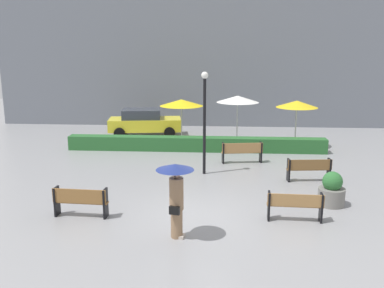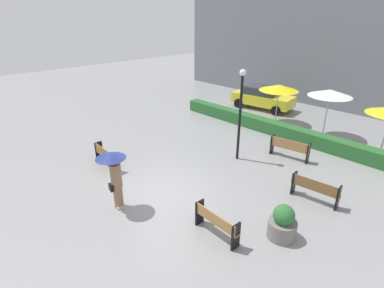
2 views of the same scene
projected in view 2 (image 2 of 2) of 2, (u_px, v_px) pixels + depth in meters
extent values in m
plane|color=gray|center=(160.00, 193.00, 11.38)|extent=(60.00, 60.00, 0.00)
cube|color=brown|center=(315.00, 189.00, 10.79)|extent=(1.72, 0.41, 0.04)
cube|color=brown|center=(315.00, 186.00, 10.61)|extent=(1.70, 0.22, 0.40)
cube|color=black|center=(294.00, 183.00, 11.25)|extent=(0.09, 0.34, 0.88)
cube|color=black|center=(338.00, 198.00, 10.32)|extent=(0.09, 0.34, 0.88)
cube|color=#9E7242|center=(217.00, 222.00, 9.08)|extent=(1.65, 0.30, 0.04)
cube|color=#9E7242|center=(214.00, 219.00, 8.91)|extent=(1.64, 0.10, 0.37)
cube|color=black|center=(200.00, 212.00, 9.60)|extent=(0.07, 0.34, 0.87)
cube|color=black|center=(236.00, 237.00, 8.56)|extent=(0.07, 0.34, 0.87)
cube|color=#9E7242|center=(290.00, 148.00, 14.00)|extent=(1.86, 0.52, 0.04)
cube|color=#9E7242|center=(289.00, 145.00, 13.80)|extent=(1.82, 0.32, 0.44)
cube|color=black|center=(272.00, 144.00, 14.47)|extent=(0.11, 0.35, 0.93)
cube|color=black|center=(308.00, 154.00, 13.51)|extent=(0.11, 0.35, 0.93)
cube|color=olive|center=(107.00, 156.00, 13.27)|extent=(1.67, 0.34, 0.04)
cube|color=olive|center=(103.00, 153.00, 13.09)|extent=(1.66, 0.13, 0.44)
cube|color=black|center=(99.00, 151.00, 13.79)|extent=(0.08, 0.35, 0.91)
cube|color=black|center=(115.00, 163.00, 12.72)|extent=(0.08, 0.35, 0.91)
cylinder|color=#8C6B4C|center=(118.00, 197.00, 10.46)|extent=(0.32, 0.32, 0.81)
cube|color=#B2A599|center=(120.00, 206.00, 10.56)|extent=(0.37, 0.33, 0.08)
cylinder|color=#8C6B4C|center=(116.00, 176.00, 10.13)|extent=(0.38, 0.38, 0.87)
sphere|color=tan|center=(114.00, 161.00, 9.91)|extent=(0.21, 0.21, 0.21)
cube|color=black|center=(111.00, 188.00, 10.16)|extent=(0.30, 0.16, 0.22)
cylinder|color=black|center=(112.00, 168.00, 9.95)|extent=(0.02, 0.02, 0.90)
cone|color=navy|center=(111.00, 156.00, 9.77)|extent=(1.01, 1.01, 0.16)
cylinder|color=slate|center=(282.00, 229.00, 9.07)|extent=(0.86, 0.86, 0.58)
sphere|color=#2D6B33|center=(284.00, 215.00, 8.86)|extent=(0.65, 0.65, 0.65)
cylinder|color=black|center=(240.00, 119.00, 13.32)|extent=(0.12, 0.12, 3.89)
sphere|color=white|center=(243.00, 72.00, 12.48)|extent=(0.28, 0.28, 0.28)
cylinder|color=silver|center=(277.00, 106.00, 18.12)|extent=(0.06, 0.06, 2.23)
cone|color=yellow|center=(279.00, 88.00, 17.67)|extent=(2.30, 2.30, 0.35)
cylinder|color=silver|center=(326.00, 115.00, 16.14)|extent=(0.06, 0.06, 2.44)
cone|color=white|center=(330.00, 93.00, 15.65)|extent=(2.24, 2.24, 0.35)
cube|color=#28602D|center=(273.00, 128.00, 16.83)|extent=(12.90, 0.70, 0.71)
cube|color=slate|center=(352.00, 27.00, 19.32)|extent=(28.00, 1.20, 10.81)
cube|color=yellow|center=(263.00, 99.00, 21.18)|extent=(4.39, 2.28, 0.70)
cube|color=#333842|center=(261.00, 90.00, 21.04)|extent=(2.39, 1.88, 0.55)
cylinder|color=black|center=(286.00, 105.00, 21.13)|extent=(0.66, 0.30, 0.64)
cylinder|color=black|center=(276.00, 111.00, 19.88)|extent=(0.66, 0.30, 0.64)
cylinder|color=black|center=(250.00, 98.00, 22.76)|extent=(0.66, 0.30, 0.64)
cylinder|color=black|center=(239.00, 103.00, 21.52)|extent=(0.66, 0.30, 0.64)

